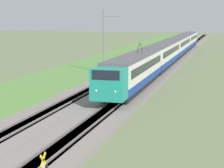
# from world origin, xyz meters

# --- Properties ---
(ballast_main) EXTENTS (240.00, 4.40, 0.30)m
(ballast_main) POSITION_xyz_m (50.00, 0.00, 0.15)
(ballast_main) COLOR gray
(ballast_main) RESTS_ON ground
(ballast_adjacent) EXTENTS (240.00, 4.40, 0.30)m
(ballast_adjacent) POSITION_xyz_m (50.00, -4.42, 0.15)
(ballast_adjacent) COLOR gray
(ballast_adjacent) RESTS_ON ground
(track_main) EXTENTS (240.00, 1.57, 0.45)m
(track_main) POSITION_xyz_m (50.00, 0.00, 0.16)
(track_main) COLOR #4C4238
(track_main) RESTS_ON ground
(track_adjacent) EXTENTS (240.00, 1.57, 0.45)m
(track_adjacent) POSITION_xyz_m (50.00, -4.42, 0.16)
(track_adjacent) COLOR #4C4238
(track_adjacent) RESTS_ON ground
(grass_verge) EXTENTS (240.00, 11.81, 0.12)m
(grass_verge) POSITION_xyz_m (50.00, 5.89, 0.06)
(grass_verge) COLOR #5B8E42
(grass_verge) RESTS_ON ground
(passenger_train) EXTENTS (83.01, 2.95, 5.00)m
(passenger_train) POSITION_xyz_m (60.79, -4.42, 2.33)
(passenger_train) COLOR teal
(passenger_train) RESTS_ON ground
(catenary_mast_mid) EXTENTS (0.22, 2.56, 8.79)m
(catenary_mast_mid) POSITION_xyz_m (42.88, 2.53, 4.54)
(catenary_mast_mid) COLOR slate
(catenary_mast_mid) RESTS_ON ground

